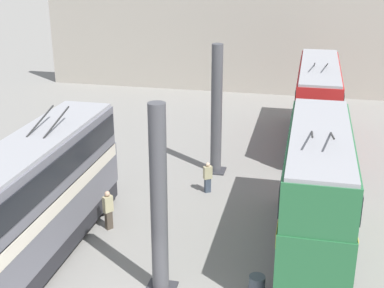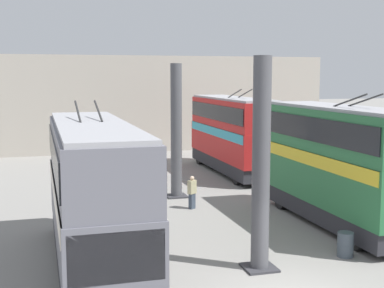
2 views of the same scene
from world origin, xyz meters
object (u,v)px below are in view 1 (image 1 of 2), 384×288
object	(u,v)px
bus_left_near	(317,186)
bus_left_far	(317,99)
bus_right_mid	(38,191)
person_by_right_row	(108,209)
person_aisle_midway	(208,177)
oil_drum	(257,287)

from	to	relation	value
bus_left_near	bus_left_far	size ratio (longest dim) A/B	0.88
bus_right_mid	person_by_right_row	size ratio (longest dim) A/B	5.86
bus_left_near	bus_left_far	xyz separation A→B (m)	(13.12, 0.00, -0.06)
bus_right_mid	person_by_right_row	world-z (taller)	bus_right_mid
bus_left_near	bus_right_mid	bearing A→B (deg)	103.61
bus_left_far	bus_right_mid	xyz separation A→B (m)	(-15.68, 10.59, -0.07)
person_by_right_row	bus_left_near	bearing A→B (deg)	-143.43
person_aisle_midway	bus_right_mid	bearing A→B (deg)	-71.41
bus_left_near	oil_drum	size ratio (longest dim) A/B	10.63
bus_left_near	person_by_right_row	distance (m)	8.96
bus_right_mid	oil_drum	size ratio (longest dim) A/B	12.02
bus_left_far	bus_right_mid	distance (m)	18.92
bus_left_near	person_aisle_midway	size ratio (longest dim) A/B	5.83
person_aisle_midway	oil_drum	bearing A→B (deg)	-11.92
person_aisle_midway	oil_drum	xyz separation A→B (m)	(-8.18, -3.36, -0.41)
person_aisle_midway	bus_left_far	bearing A→B (deg)	114.52
bus_left_near	person_aisle_midway	xyz separation A→B (m)	(4.52, 5.21, -2.07)
bus_left_far	oil_drum	xyz separation A→B (m)	(-16.77, 1.86, -2.42)
bus_left_near	person_by_right_row	bearing A→B (deg)	90.72
bus_left_far	oil_drum	size ratio (longest dim) A/B	12.04
bus_left_far	bus_right_mid	world-z (taller)	bus_left_far
bus_left_near	oil_drum	xyz separation A→B (m)	(-3.65, 1.86, -2.48)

